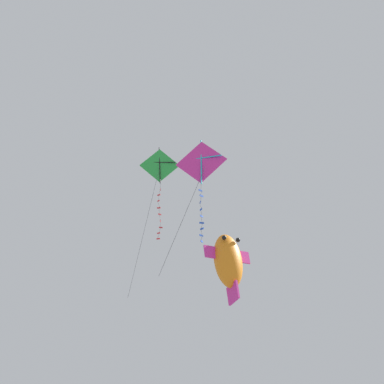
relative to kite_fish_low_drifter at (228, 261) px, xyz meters
The scene contains 3 objects.
kite_fish_low_drifter is the anchor object (origin of this frame).
kite_diamond_mid_left 3.86m from the kite_fish_low_drifter, 44.95° to the right, with size 2.01×2.19×5.67m.
kite_diamond_near_right 10.40m from the kite_fish_low_drifter, 135.18° to the right, with size 1.97×2.05×8.02m.
Camera 1 is at (27.50, 6.69, 9.35)m, focal length 58.69 mm.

